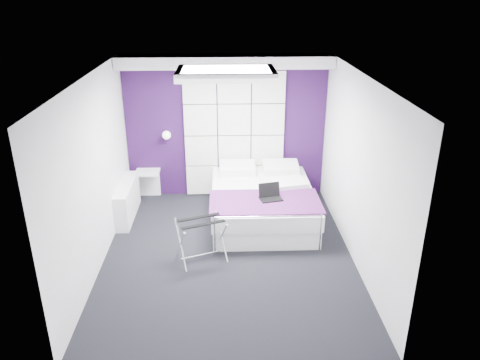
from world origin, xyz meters
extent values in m
plane|color=black|center=(0.00, 0.00, 0.00)|extent=(4.40, 4.40, 0.00)
plane|color=white|center=(0.00, 0.00, 2.60)|extent=(4.40, 4.40, 0.00)
plane|color=silver|center=(0.00, 2.20, 1.30)|extent=(3.60, 0.00, 3.60)
plane|color=silver|center=(-1.80, 0.00, 1.30)|extent=(0.00, 4.40, 4.40)
plane|color=silver|center=(1.80, 0.00, 1.30)|extent=(0.00, 4.40, 4.40)
cube|color=#290D38|center=(0.00, 2.19, 1.30)|extent=(3.58, 0.02, 2.58)
cube|color=white|center=(0.00, 1.95, 2.50)|extent=(3.58, 0.50, 0.20)
sphere|color=white|center=(-1.05, 2.06, 1.22)|extent=(0.15, 0.15, 0.15)
cube|color=white|center=(-1.69, 1.30, 0.30)|extent=(0.22, 1.20, 0.60)
cube|color=white|center=(0.58, 1.09, 0.15)|extent=(1.62, 2.02, 0.30)
cube|color=white|center=(0.58, 1.09, 0.43)|extent=(1.66, 2.06, 0.25)
cube|color=#401349|center=(0.58, 0.58, 0.57)|extent=(1.72, 0.91, 0.03)
cube|color=white|center=(-1.44, 2.02, 0.52)|extent=(0.43, 0.33, 0.05)
cube|color=black|center=(-0.38, -0.09, 0.62)|extent=(0.63, 0.47, 0.01)
cube|color=black|center=(0.67, 0.64, 0.59)|extent=(0.34, 0.24, 0.02)
cube|color=black|center=(0.67, 0.76, 0.72)|extent=(0.34, 0.01, 0.23)
camera|label=1|loc=(-0.05, -5.92, 3.68)|focal=35.00mm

